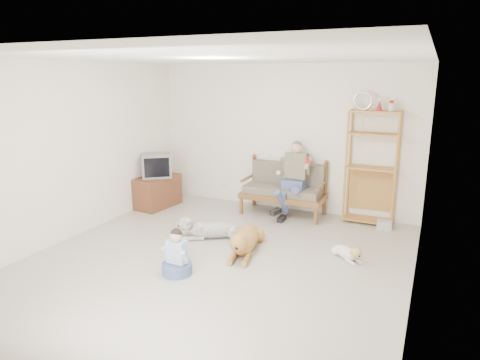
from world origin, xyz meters
The scene contains 17 objects.
floor centered at (0.00, 0.00, 0.00)m, with size 5.50×5.50×0.00m, color beige.
ceiling centered at (0.00, 0.00, 2.70)m, with size 5.50×5.50×0.00m, color white.
wall_back centered at (0.00, 2.75, 1.35)m, with size 5.00×5.00×0.00m, color silver.
wall_front centered at (0.00, -2.75, 1.35)m, with size 5.00×5.00×0.00m, color silver.
wall_left centered at (-2.50, 0.00, 1.35)m, with size 5.50×5.50×0.00m, color silver.
wall_right centered at (2.50, 0.00, 1.35)m, with size 5.50×5.50×0.00m, color silver.
loveseat centered at (0.15, 2.43, 0.49)m, with size 1.50×0.71×0.95m.
man centered at (0.34, 2.23, 0.63)m, with size 0.52×0.74×1.20m.
etagere centered at (1.64, 2.55, 0.99)m, with size 0.86×0.38×2.24m.
book_stack centered at (1.95, 2.33, 0.07)m, with size 0.23×0.17×0.15m, color beige.
tv_stand centered at (-2.23, 1.79, 0.30)m, with size 0.59×0.95×0.60m.
crt_tv centered at (-2.20, 1.77, 0.83)m, with size 0.69×0.67×0.45m.
wall_outlet centered at (-1.25, 2.73, 0.30)m, with size 0.12×0.02×0.08m, color silver.
golden_retriever centered at (0.22, 0.50, 0.17)m, with size 0.54×1.36×0.42m.
shaggy_dog centered at (-0.51, 0.76, 0.15)m, with size 1.05×0.79×0.37m.
terrier centered at (1.64, 0.85, 0.10)m, with size 0.53×0.47×0.24m.
child centered at (-0.28, -0.51, 0.22)m, with size 0.39×0.39×0.62m.
Camera 1 is at (2.58, -4.78, 2.50)m, focal length 32.00 mm.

